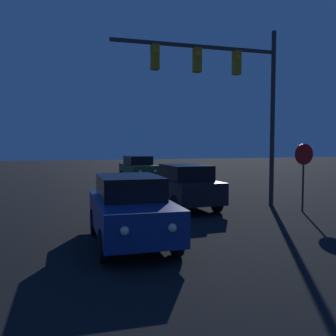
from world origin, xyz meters
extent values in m
cube|color=navy|center=(-1.61, 9.89, 0.75)|extent=(1.85, 4.10, 0.79)
cube|color=black|center=(-1.60, 10.10, 1.43)|extent=(1.54, 2.17, 0.56)
cylinder|color=black|center=(-0.83, 8.61, 0.36)|extent=(0.21, 0.72, 0.71)
cylinder|color=black|center=(-2.44, 8.65, 0.36)|extent=(0.21, 0.72, 0.71)
cylinder|color=black|center=(-0.77, 11.13, 0.36)|extent=(0.21, 0.72, 0.71)
cylinder|color=black|center=(-2.38, 11.17, 0.36)|extent=(0.21, 0.72, 0.71)
sphere|color=#F9EFC6|center=(-1.17, 7.83, 0.83)|extent=(0.18, 0.18, 0.18)
sphere|color=#F9EFC6|center=(-2.14, 7.85, 0.83)|extent=(0.18, 0.18, 0.18)
cube|color=black|center=(1.42, 14.52, 0.75)|extent=(1.93, 4.14, 0.79)
cube|color=black|center=(1.43, 14.31, 1.43)|extent=(1.58, 2.20, 0.56)
cylinder|color=black|center=(0.56, 15.74, 0.36)|extent=(0.22, 0.72, 0.71)
cylinder|color=black|center=(2.17, 15.81, 0.36)|extent=(0.22, 0.72, 0.71)
cylinder|color=black|center=(0.67, 13.22, 0.36)|extent=(0.22, 0.72, 0.71)
cylinder|color=black|center=(2.28, 13.29, 0.36)|extent=(0.22, 0.72, 0.71)
sphere|color=#F9EFC6|center=(0.85, 16.55, 0.83)|extent=(0.18, 0.18, 0.18)
sphere|color=#F9EFC6|center=(1.81, 16.59, 0.83)|extent=(0.18, 0.18, 0.18)
cube|color=#1E4728|center=(1.96, 25.13, 0.75)|extent=(1.99, 4.16, 0.79)
cube|color=black|center=(1.95, 25.33, 1.43)|extent=(1.61, 2.22, 0.56)
cylinder|color=black|center=(2.84, 23.92, 0.36)|extent=(0.23, 0.72, 0.71)
cylinder|color=black|center=(1.23, 23.83, 0.36)|extent=(0.23, 0.72, 0.71)
cylinder|color=black|center=(2.69, 26.44, 0.36)|extent=(0.23, 0.72, 0.71)
cylinder|color=black|center=(1.08, 26.34, 0.36)|extent=(0.23, 0.72, 0.71)
sphere|color=#F9EFC6|center=(2.56, 23.11, 0.83)|extent=(0.18, 0.18, 0.18)
sphere|color=#F9EFC6|center=(1.60, 23.05, 0.83)|extent=(0.18, 0.18, 0.18)
cylinder|color=#2D2D2D|center=(5.05, 14.06, 3.50)|extent=(0.18, 0.18, 6.99)
cube|color=#2D2D2D|center=(1.78, 14.06, 6.15)|extent=(6.54, 0.12, 0.12)
cube|color=#A57F14|center=(3.41, 14.06, 5.64)|extent=(0.28, 0.28, 0.90)
cylinder|color=orange|center=(3.41, 13.91, 5.85)|extent=(0.20, 0.02, 0.20)
cube|color=#A57F14|center=(1.78, 14.06, 5.64)|extent=(0.28, 0.28, 0.90)
cylinder|color=orange|center=(1.78, 13.91, 5.85)|extent=(0.20, 0.02, 0.20)
cube|color=#A57F14|center=(0.14, 14.06, 5.64)|extent=(0.28, 0.28, 0.90)
cylinder|color=orange|center=(0.14, 13.91, 5.85)|extent=(0.20, 0.02, 0.20)
cylinder|color=#2D2D2D|center=(5.35, 12.44, 1.26)|extent=(0.07, 0.07, 2.52)
cylinder|color=red|center=(5.35, 12.42, 2.13)|extent=(0.77, 0.03, 0.77)
camera|label=1|loc=(-3.41, 0.77, 2.51)|focal=40.00mm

